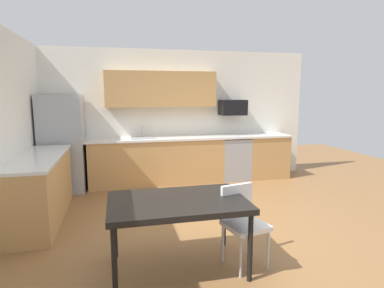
% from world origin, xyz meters
% --- Properties ---
extents(ground_plane, '(12.00, 12.00, 0.00)m').
position_xyz_m(ground_plane, '(0.00, 0.00, 0.00)').
color(ground_plane, olive).
extents(wall_back, '(5.80, 0.10, 2.70)m').
position_xyz_m(wall_back, '(0.00, 2.65, 1.35)').
color(wall_back, white).
rests_on(wall_back, ground).
extents(cabinet_run_back, '(2.66, 0.60, 0.90)m').
position_xyz_m(cabinet_run_back, '(-0.42, 2.30, 0.45)').
color(cabinet_run_back, tan).
rests_on(cabinet_run_back, ground).
extents(cabinet_run_back_right, '(0.89, 0.60, 0.90)m').
position_xyz_m(cabinet_run_back_right, '(1.96, 2.30, 0.45)').
color(cabinet_run_back_right, tan).
rests_on(cabinet_run_back_right, ground).
extents(cabinet_run_left, '(0.60, 2.00, 0.90)m').
position_xyz_m(cabinet_run_left, '(-2.30, 0.80, 0.45)').
color(cabinet_run_left, tan).
rests_on(cabinet_run_left, ground).
extents(countertop_back, '(4.80, 0.64, 0.04)m').
position_xyz_m(countertop_back, '(0.00, 2.30, 0.92)').
color(countertop_back, silver).
rests_on(countertop_back, cabinet_run_back).
extents(countertop_left, '(0.64, 2.00, 0.04)m').
position_xyz_m(countertop_left, '(-2.30, 0.80, 0.92)').
color(countertop_left, silver).
rests_on(countertop_left, cabinet_run_left).
extents(upper_cabinets_back, '(2.20, 0.34, 0.70)m').
position_xyz_m(upper_cabinets_back, '(-0.30, 2.43, 1.90)').
color(upper_cabinets_back, tan).
extents(refrigerator, '(0.76, 0.70, 1.79)m').
position_xyz_m(refrigerator, '(-2.18, 2.22, 0.90)').
color(refrigerator, '#9EA0A5').
rests_on(refrigerator, ground).
extents(oven_range, '(0.60, 0.60, 0.91)m').
position_xyz_m(oven_range, '(1.21, 2.30, 0.46)').
color(oven_range, '#999BA0').
rests_on(oven_range, ground).
extents(microwave, '(0.54, 0.36, 0.32)m').
position_xyz_m(microwave, '(1.21, 2.40, 1.52)').
color(microwave, black).
extents(sink_basin, '(0.48, 0.40, 0.14)m').
position_xyz_m(sink_basin, '(-0.69, 2.30, 0.88)').
color(sink_basin, '#A5A8AD').
rests_on(sink_basin, countertop_back).
extents(sink_faucet, '(0.02, 0.02, 0.24)m').
position_xyz_m(sink_faucet, '(-0.69, 2.48, 1.04)').
color(sink_faucet, '#B2B5BA').
rests_on(sink_faucet, countertop_back).
extents(dining_table, '(1.40, 0.90, 0.75)m').
position_xyz_m(dining_table, '(-0.61, -0.95, 0.69)').
color(dining_table, black).
rests_on(dining_table, ground).
extents(chair_near_table, '(0.48, 0.48, 0.85)m').
position_xyz_m(chair_near_table, '(0.08, -1.00, 0.50)').
color(chair_near_table, white).
rests_on(chair_near_table, ground).
extents(floor_mat, '(0.70, 0.50, 0.01)m').
position_xyz_m(floor_mat, '(-0.78, 1.65, 0.01)').
color(floor_mat, orange).
rests_on(floor_mat, ground).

